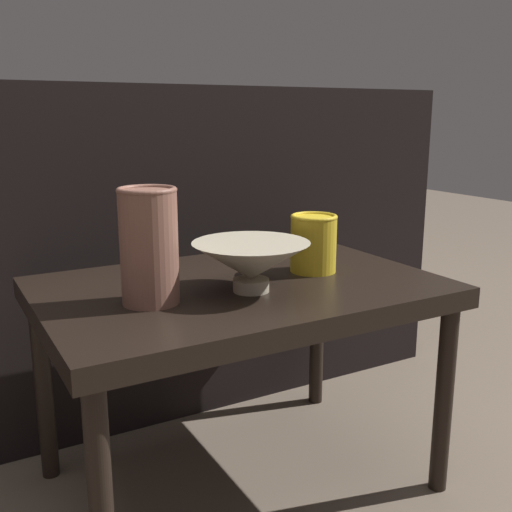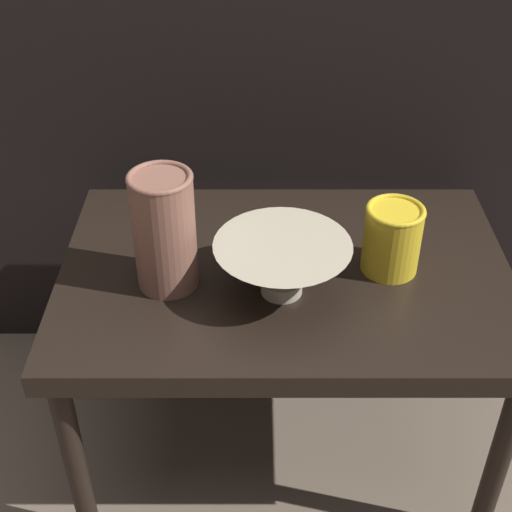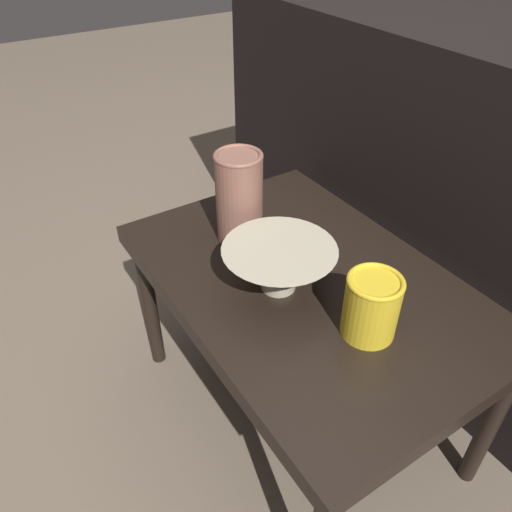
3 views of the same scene
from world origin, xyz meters
name	(u,v)px [view 1 (image 1 of 3)]	position (x,y,z in m)	size (l,w,h in m)	color
ground_plane	(241,480)	(0.00, 0.00, 0.00)	(8.00, 8.00, 0.00)	#6B5B4C
table	(240,305)	(0.00, 0.00, 0.39)	(0.76, 0.51, 0.44)	black
couch_backdrop	(144,242)	(0.00, 0.56, 0.41)	(1.60, 0.50, 0.82)	black
bowl	(251,261)	(-0.01, -0.06, 0.49)	(0.22, 0.22, 0.09)	#B2A88E
vase_textured_left	(149,245)	(-0.19, -0.04, 0.54)	(0.10, 0.10, 0.20)	brown
vase_colorful_right	(315,243)	(0.17, 0.00, 0.50)	(0.10, 0.10, 0.12)	gold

